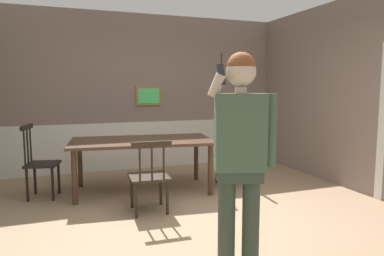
# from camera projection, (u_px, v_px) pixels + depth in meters

# --- Properties ---
(ground_plane) EXTENTS (6.29, 6.29, 0.00)m
(ground_plane) POSITION_uv_depth(u_px,v_px,m) (196.00, 221.00, 3.96)
(ground_plane) COLOR #9E7F60
(room_back_partition) EXTENTS (5.32, 0.17, 2.83)m
(room_back_partition) POSITION_uv_depth(u_px,v_px,m) (142.00, 95.00, 6.47)
(room_back_partition) COLOR gray
(room_back_partition) RESTS_ON ground_plane
(room_right_partition) EXTENTS (0.13, 5.72, 2.83)m
(room_right_partition) POSITION_uv_depth(u_px,v_px,m) (381.00, 95.00, 4.70)
(room_right_partition) COLOR gray
(room_right_partition) RESTS_ON ground_plane
(dining_table) EXTENTS (2.12, 1.27, 0.76)m
(dining_table) POSITION_uv_depth(u_px,v_px,m) (142.00, 145.00, 5.06)
(dining_table) COLOR #4C3323
(dining_table) RESTS_ON ground_plane
(chair_near_window) EXTENTS (0.45, 0.45, 1.00)m
(chair_near_window) POSITION_uv_depth(u_px,v_px,m) (233.00, 155.00, 5.40)
(chair_near_window) COLOR #2D2319
(chair_near_window) RESTS_ON ground_plane
(chair_by_doorway) EXTENTS (0.48, 0.48, 0.90)m
(chair_by_doorway) POSITION_uv_depth(u_px,v_px,m) (149.00, 176.00, 4.21)
(chair_by_doorway) COLOR #2D2319
(chair_by_doorway) RESTS_ON ground_plane
(chair_at_table_head) EXTENTS (0.49, 0.49, 1.01)m
(chair_at_table_head) POSITION_uv_depth(u_px,v_px,m) (40.00, 163.00, 4.77)
(chair_at_table_head) COLOR black
(chair_at_table_head) RESTS_ON ground_plane
(person_figure) EXTENTS (0.54, 0.33, 1.78)m
(person_figure) POSITION_uv_depth(u_px,v_px,m) (241.00, 148.00, 2.76)
(person_figure) COLOR #3A493A
(person_figure) RESTS_ON ground_plane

